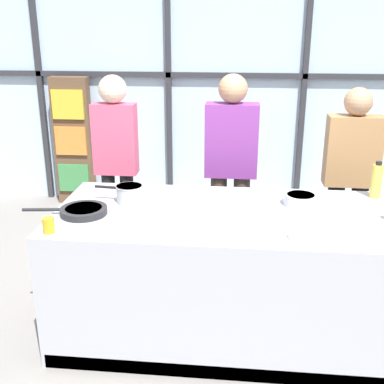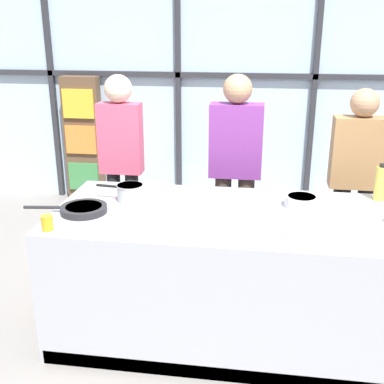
{
  "view_description": "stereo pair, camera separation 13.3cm",
  "coord_description": "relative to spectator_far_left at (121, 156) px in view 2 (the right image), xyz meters",
  "views": [
    {
      "loc": [
        0.07,
        -2.97,
        2.09
      ],
      "look_at": [
        -0.24,
        0.1,
        1.01
      ],
      "focal_mm": 45.0,
      "sensor_mm": 36.0,
      "label": 1
    },
    {
      "loc": [
        0.2,
        -2.95,
        2.09
      ],
      "look_at": [
        -0.24,
        0.1,
        1.01
      ],
      "focal_mm": 45.0,
      "sensor_mm": 36.0,
      "label": 2
    }
  ],
  "objects": [
    {
      "name": "back_window_wall",
      "position": [
        1.0,
        1.65,
        0.41
      ],
      "size": [
        6.4,
        0.1,
        2.8
      ],
      "color": "silver",
      "rests_on": "ground_plane"
    },
    {
      "name": "spectator_center_left",
      "position": [
        1.0,
        -0.0,
        -0.02
      ],
      "size": [
        0.44,
        0.24,
        1.71
      ],
      "rotation": [
        0.0,
        0.0,
        3.14
      ],
      "color": "#47382D",
      "rests_on": "ground_plane"
    },
    {
      "name": "saucepan",
      "position": [
        0.31,
        -0.87,
        -0.02
      ],
      "size": [
        0.34,
        0.19,
        0.12
      ],
      "color": "silver",
      "rests_on": "demo_island"
    },
    {
      "name": "white_plate",
      "position": [
        1.5,
        -1.35,
        -0.08
      ],
      "size": [
        0.27,
        0.27,
        0.01
      ],
      "primitive_type": "cylinder",
      "color": "white",
      "rests_on": "demo_island"
    },
    {
      "name": "mixing_bowl",
      "position": [
        1.5,
        -0.81,
        -0.05
      ],
      "size": [
        0.23,
        0.23,
        0.08
      ],
      "color": "silver",
      "rests_on": "demo_island"
    },
    {
      "name": "spectator_center_right",
      "position": [
        2.0,
        0.0,
        -0.08
      ],
      "size": [
        0.44,
        0.23,
        1.62
      ],
      "rotation": [
        0.0,
        0.0,
        3.14
      ],
      "color": "black",
      "rests_on": "ground_plane"
    },
    {
      "name": "demo_island",
      "position": [
        1.0,
        -1.0,
        -0.54
      ],
      "size": [
        2.3,
        1.07,
        0.91
      ],
      "color": "#A8AAB2",
      "rests_on": "ground_plane"
    },
    {
      "name": "oil_bottle",
      "position": [
        2.05,
        -0.6,
        0.04
      ],
      "size": [
        0.08,
        0.08,
        0.27
      ],
      "color": "#E0CC4C",
      "rests_on": "demo_island"
    },
    {
      "name": "ground_plane",
      "position": [
        1.0,
        -1.0,
        -1.0
      ],
      "size": [
        18.0,
        18.0,
        0.0
      ],
      "primitive_type": "plane",
      "color": "gray"
    },
    {
      "name": "bookshelf",
      "position": [
        -0.91,
        1.47,
        -0.23
      ],
      "size": [
        0.44,
        0.19,
        1.52
      ],
      "color": "brown",
      "rests_on": "ground_plane"
    },
    {
      "name": "frying_pan",
      "position": [
        0.06,
        -1.12,
        -0.06
      ],
      "size": [
        0.55,
        0.31,
        0.04
      ],
      "color": "#232326",
      "rests_on": "demo_island"
    },
    {
      "name": "juice_glass_near",
      "position": [
        -0.05,
        -1.43,
        -0.04
      ],
      "size": [
        0.07,
        0.07,
        0.09
      ],
      "primitive_type": "cylinder",
      "color": "orange",
      "rests_on": "demo_island"
    },
    {
      "name": "spectator_far_left",
      "position": [
        0.0,
        0.0,
        0.0
      ],
      "size": [
        0.37,
        0.24,
        1.7
      ],
      "rotation": [
        0.0,
        0.0,
        3.14
      ],
      "color": "black",
      "rests_on": "ground_plane"
    }
  ]
}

